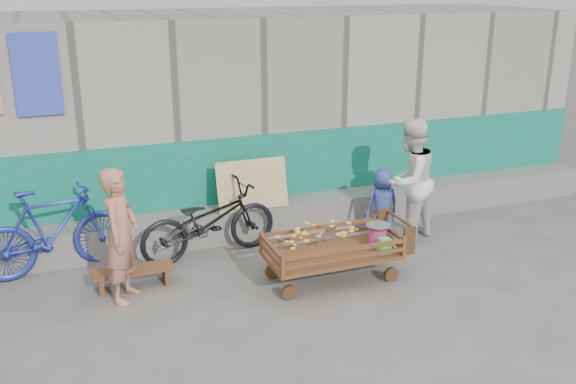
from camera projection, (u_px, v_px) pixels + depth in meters
name	position (u px, v px, depth m)	size (l,w,h in m)	color
ground	(289.00, 316.00, 7.03)	(80.00, 80.00, 0.00)	#504E49
building_wall	(198.00, 113.00, 10.15)	(12.00, 3.50, 3.00)	gray
banana_cart	(330.00, 242.00, 7.69)	(1.74, 0.80, 0.74)	#5B2A18
bench	(133.00, 274.00, 7.62)	(0.95, 0.29, 0.24)	#5B2A18
vendor_man	(121.00, 236.00, 7.15)	(0.57, 0.38, 1.57)	#AF6C53
woman	(410.00, 181.00, 8.80)	(0.84, 0.66, 1.73)	silver
child	(382.00, 203.00, 9.01)	(0.49, 0.32, 1.00)	#304190
bicycle_dark	(209.00, 221.00, 8.38)	(0.65, 1.88, 0.99)	black
bicycle_blue	(54.00, 231.00, 7.89)	(0.53, 1.86, 1.12)	#26339D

